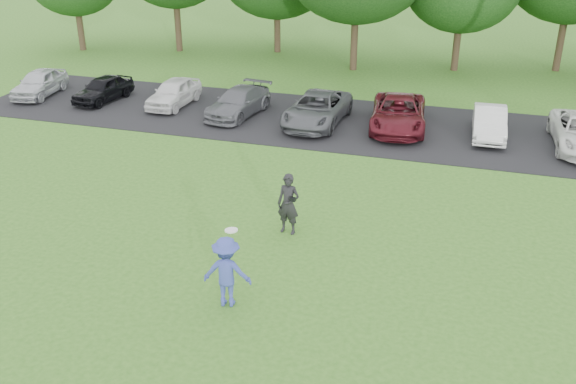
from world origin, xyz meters
name	(u,v)px	position (x,y,z in m)	size (l,w,h in m)	color
ground	(241,312)	(0.00, 0.00, 0.00)	(100.00, 100.00, 0.00)	#31631C
parking_lot	(359,124)	(0.00, 13.00, 0.01)	(32.00, 6.50, 0.03)	black
frisbee_player	(227,272)	(-0.37, 0.20, 0.82)	(1.14, 0.76, 2.01)	#3A47A4
camera_bystander	(288,204)	(-0.07, 3.75, 0.83)	(0.65, 0.47, 1.66)	black
parked_cars	(397,114)	(1.48, 12.89, 0.61)	(30.92, 5.12, 1.21)	silver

